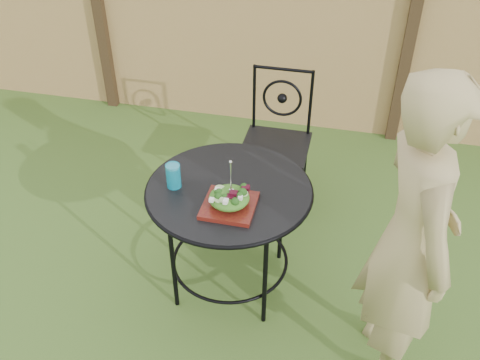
{
  "coord_description": "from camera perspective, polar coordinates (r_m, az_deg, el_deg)",
  "views": [
    {
      "loc": [
        0.92,
        -2.01,
        2.5
      ],
      "look_at": [
        0.39,
        0.26,
        0.75
      ],
      "focal_mm": 40.0,
      "sensor_mm": 36.0,
      "label": 1
    }
  ],
  "objects": [
    {
      "name": "fence",
      "position": [
        4.58,
        0.81,
        17.03
      ],
      "size": [
        8.0,
        0.12,
        1.9
      ],
      "color": "tan",
      "rests_on": "ground"
    },
    {
      "name": "fork",
      "position": [
        2.66,
        -0.99,
        0.25
      ],
      "size": [
        0.01,
        0.01,
        0.18
      ],
      "primitive_type": "cylinder",
      "color": "silver",
      "rests_on": "salad"
    },
    {
      "name": "ground",
      "position": [
        3.34,
        -7.73,
        -12.08
      ],
      "size": [
        60.0,
        60.0,
        0.0
      ],
      "primitive_type": "plane",
      "color": "#2A4D18",
      "rests_on": "ground"
    },
    {
      "name": "drinking_glass",
      "position": [
        2.9,
        -7.12,
        0.45
      ],
      "size": [
        0.08,
        0.08,
        0.14
      ],
      "primitive_type": "cylinder",
      "color": "#0D85A1",
      "rests_on": "patio_table"
    },
    {
      "name": "patio_chair",
      "position": [
        3.77,
        3.98,
        4.71
      ],
      "size": [
        0.46,
        0.46,
        0.95
      ],
      "color": "black",
      "rests_on": "ground"
    },
    {
      "name": "patio_table",
      "position": [
        3.0,
        -1.14,
        -2.95
      ],
      "size": [
        0.92,
        0.92,
        0.72
      ],
      "color": "black",
      "rests_on": "ground"
    },
    {
      "name": "salad_plate",
      "position": [
        2.77,
        -1.15,
        -2.74
      ],
      "size": [
        0.27,
        0.27,
        0.02
      ],
      "primitive_type": "cube",
      "color": "#460A0E",
      "rests_on": "patio_table"
    },
    {
      "name": "diner",
      "position": [
        2.53,
        17.76,
        -6.29
      ],
      "size": [
        0.56,
        0.7,
        1.68
      ],
      "primitive_type": "imported",
      "rotation": [
        0.0,
        0.0,
        1.86
      ],
      "color": "tan",
      "rests_on": "ground"
    },
    {
      "name": "salad",
      "position": [
        2.74,
        -1.16,
        -1.9
      ],
      "size": [
        0.21,
        0.21,
        0.08
      ],
      "primitive_type": "ellipsoid",
      "color": "#235614",
      "rests_on": "salad_plate"
    }
  ]
}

